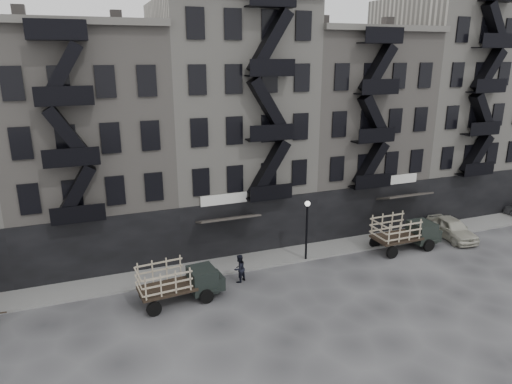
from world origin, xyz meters
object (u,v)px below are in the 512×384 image
object	(u,v)px
stake_truck_west	(178,279)
car_east	(452,228)
stake_truck_east	(405,230)
pedestrian_mid	(239,268)

from	to	relation	value
stake_truck_west	car_east	size ratio (longest dim) A/B	1.06
stake_truck_west	stake_truck_east	size ratio (longest dim) A/B	0.95
stake_truck_east	pedestrian_mid	distance (m)	12.69
car_east	pedestrian_mid	bearing A→B (deg)	-169.98
car_east	stake_truck_west	bearing A→B (deg)	-167.92
stake_truck_west	car_east	xyz separation A→B (m)	(21.35, 1.83, -0.58)
stake_truck_east	car_east	world-z (taller)	stake_truck_east
stake_truck_east	car_east	bearing A→B (deg)	4.29
car_east	pedestrian_mid	xyz separation A→B (m)	(-17.41, -0.86, 0.10)
stake_truck_west	stake_truck_east	distance (m)	16.67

